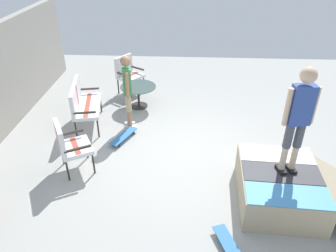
% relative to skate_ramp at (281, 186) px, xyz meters
% --- Properties ---
extents(ground_plane, '(12.00, 12.00, 0.10)m').
position_rel_skate_ramp_xyz_m(ground_plane, '(1.19, 1.64, -0.34)').
color(ground_plane, '#A8A8A3').
extents(skate_ramp, '(1.66, 2.11, 0.57)m').
position_rel_skate_ramp_xyz_m(skate_ramp, '(0.00, 0.00, 0.00)').
color(skate_ramp, tan).
rests_on(skate_ramp, ground_plane).
extents(patio_bench, '(1.33, 0.77, 1.02)m').
position_rel_skate_ramp_xyz_m(patio_bench, '(2.25, 3.94, 0.33)').
color(patio_bench, '#2D2823').
rests_on(patio_bench, ground_plane).
extents(patio_chair_near_house, '(0.82, 0.80, 1.02)m').
position_rel_skate_ramp_xyz_m(patio_chair_near_house, '(4.13, 3.22, 0.33)').
color(patio_chair_near_house, '#2D2823').
rests_on(patio_chair_near_house, ground_plane).
extents(patio_chair_by_wall, '(0.81, 0.78, 1.02)m').
position_rel_skate_ramp_xyz_m(patio_chair_by_wall, '(0.58, 3.71, 0.33)').
color(patio_chair_by_wall, '#2D2823').
rests_on(patio_chair_by_wall, ground_plane).
extents(patio_table, '(0.90, 0.90, 0.57)m').
position_rel_skate_ramp_xyz_m(patio_table, '(3.24, 2.80, 0.12)').
color(patio_table, '#2D2823').
rests_on(patio_table, ground_plane).
extents(person_watching, '(0.47, 0.29, 1.69)m').
position_rel_skate_ramp_xyz_m(person_watching, '(2.25, 2.88, 0.70)').
color(person_watching, silver).
rests_on(person_watching, ground_plane).
extents(person_skater, '(0.29, 0.47, 1.76)m').
position_rel_skate_ramp_xyz_m(person_skater, '(0.07, -0.04, 1.33)').
color(person_skater, black).
rests_on(person_skater, skate_ramp).
extents(skateboard_by_bench, '(0.81, 0.52, 0.10)m').
position_rel_skate_ramp_xyz_m(skateboard_by_bench, '(1.67, 2.93, -0.20)').
color(skateboard_by_bench, '#3372B2').
rests_on(skateboard_by_bench, ground_plane).
extents(skateboard_spare, '(0.82, 0.46, 0.10)m').
position_rel_skate_ramp_xyz_m(skateboard_spare, '(-1.09, 0.93, -0.20)').
color(skateboard_spare, '#3372B2').
rests_on(skateboard_spare, ground_plane).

